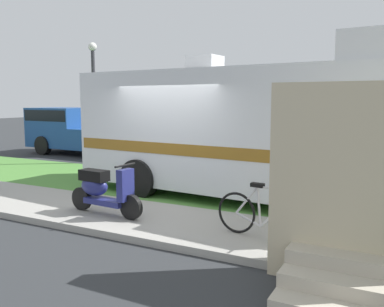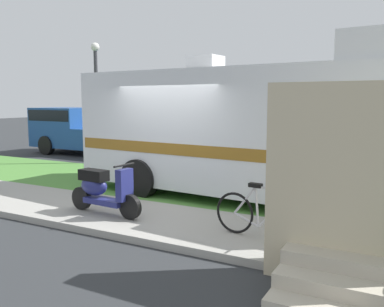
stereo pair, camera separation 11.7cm
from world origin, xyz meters
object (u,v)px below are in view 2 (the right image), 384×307
Objects in this scene: street_lamp_post at (96,91)px; bottle_green at (303,231)px; scooter at (102,189)px; bicycle at (267,216)px; bottle_spare at (272,235)px; pickup_truck_near at (83,130)px; motorhome_rv at (255,129)px.

bottle_green is at bearing -30.06° from street_lamp_post.
scooter is 3.11m from bicycle.
bottle_spare is (0.10, -0.02, -0.28)m from bicycle.
pickup_truck_near reaches higher than bottle_spare.
scooter is 0.30× the size of pickup_truck_near.
motorhome_rv is 1.41× the size of pickup_truck_near.
motorhome_rv is at bearing -25.67° from pickup_truck_near.
pickup_truck_near is 20.30× the size of bottle_green.
scooter is at bearing -125.47° from motorhome_rv.
motorhome_rv is 3.50m from scooter.
motorhome_rv is 1.92× the size of street_lamp_post.
scooter is at bearing -45.05° from pickup_truck_near.
bottle_green is at bearing -55.44° from motorhome_rv.
pickup_truck_near is 12.57m from bottle_green.
street_lamp_post reaches higher than bottle_spare.
street_lamp_post reaches higher than motorhome_rv.
bottle_green reaches higher than bottle_spare.
motorhome_rv is 28.64× the size of bottle_green.
motorhome_rv is at bearing 113.50° from bicycle.
bicycle is (3.11, 0.05, -0.09)m from scooter.
motorhome_rv is 4.51× the size of bicycle.
bottle_spare is 0.06× the size of street_lamp_post.
motorhome_rv is 3.28m from bottle_spare.
street_lamp_post is (-7.68, 4.98, 2.27)m from bottle_spare.
bicycle reaches higher than bottle_green.
bottle_spare is (-0.38, -0.32, -0.02)m from bottle_green.
bottle_green is 9.58m from street_lamp_post.
motorhome_rv is 4.73× the size of scooter.
motorhome_rv is at bearing -19.57° from street_lamp_post.
scooter reaches higher than bottle_spare.
motorhome_rv is 34.87× the size of bottle_spare.
pickup_truck_near is at bearing 141.52° from street_lamp_post.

